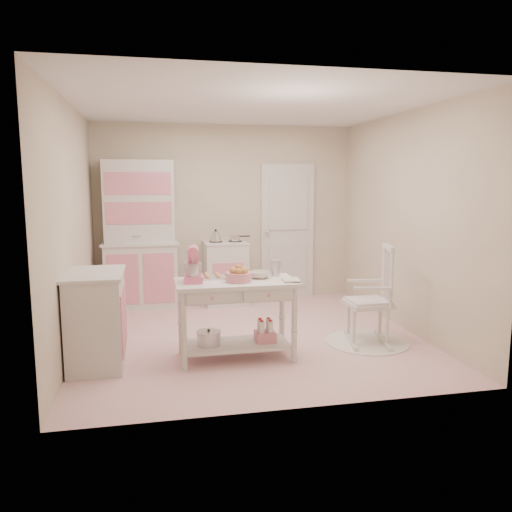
{
  "coord_description": "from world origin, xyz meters",
  "views": [
    {
      "loc": [
        -1.07,
        -5.48,
        1.78
      ],
      "look_at": [
        0.04,
        -0.17,
        0.97
      ],
      "focal_mm": 35.0,
      "sensor_mm": 36.0,
      "label": 1
    }
  ],
  "objects": [
    {
      "name": "lace_rug",
      "position": [
        1.23,
        -0.48,
        0.01
      ],
      "size": [
        0.92,
        0.92,
        0.01
      ],
      "primitive_type": "cylinder",
      "color": "white",
      "rests_on": "ground"
    },
    {
      "name": "room_shell",
      "position": [
        0.0,
        0.0,
        1.65
      ],
      "size": [
        3.84,
        3.84,
        2.62
      ],
      "color": "pink",
      "rests_on": "ground"
    },
    {
      "name": "hutch",
      "position": [
        -1.25,
        1.66,
        1.04
      ],
      "size": [
        1.06,
        0.5,
        2.08
      ],
      "primitive_type": "cube",
      "color": "silver",
      "rests_on": "ground"
    },
    {
      "name": "recipe_book",
      "position": [
        0.18,
        -0.79,
        0.81
      ],
      "size": [
        0.19,
        0.24,
        0.02
      ],
      "primitive_type": "imported",
      "rotation": [
        0.0,
        0.0,
        -0.1
      ],
      "color": "beige",
      "rests_on": "work_table"
    },
    {
      "name": "stove",
      "position": [
        -0.05,
        1.61,
        0.46
      ],
      "size": [
        0.62,
        0.57,
        0.92
      ],
      "primitive_type": "cube",
      "color": "silver",
      "rests_on": "ground"
    },
    {
      "name": "bread_basket",
      "position": [
        -0.25,
        -0.72,
        0.85
      ],
      "size": [
        0.25,
        0.25,
        0.09
      ],
      "primitive_type": "cylinder",
      "color": "pink",
      "rests_on": "work_table"
    },
    {
      "name": "stand_mixer",
      "position": [
        -0.69,
        -0.65,
        0.97
      ],
      "size": [
        0.22,
        0.3,
        0.34
      ],
      "primitive_type": "cube",
      "rotation": [
        0.0,
        0.0,
        -0.09
      ],
      "color": "pink",
      "rests_on": "work_table"
    },
    {
      "name": "rocking_chair",
      "position": [
        1.23,
        -0.48,
        0.55
      ],
      "size": [
        0.62,
        0.81,
        1.1
      ],
      "primitive_type": "cube",
      "rotation": [
        0.0,
        0.0,
        -0.22
      ],
      "color": "silver",
      "rests_on": "ground"
    },
    {
      "name": "mixing_bowl",
      "position": [
        -0.01,
        -0.59,
        0.83
      ],
      "size": [
        0.22,
        0.22,
        0.07
      ],
      "primitive_type": "imported",
      "color": "beige",
      "rests_on": "work_table"
    },
    {
      "name": "metal_pitcher",
      "position": [
        0.17,
        -0.51,
        0.89
      ],
      "size": [
        0.1,
        0.1,
        0.17
      ],
      "primitive_type": "cylinder",
      "color": "silver",
      "rests_on": "work_table"
    },
    {
      "name": "cookie_tray",
      "position": [
        -0.42,
        -0.49,
        0.81
      ],
      "size": [
        0.34,
        0.24,
        0.02
      ],
      "primitive_type": "cube",
      "color": "silver",
      "rests_on": "work_table"
    },
    {
      "name": "base_cabinet",
      "position": [
        -1.63,
        -0.58,
        0.46
      ],
      "size": [
        0.54,
        0.84,
        0.92
      ],
      "primitive_type": "cube",
      "color": "silver",
      "rests_on": "ground"
    },
    {
      "name": "work_table",
      "position": [
        -0.27,
        -0.67,
        0.4
      ],
      "size": [
        1.2,
        0.6,
        0.8
      ],
      "primitive_type": "cube",
      "color": "silver",
      "rests_on": "ground"
    },
    {
      "name": "door",
      "position": [
        0.95,
        1.87,
        1.02
      ],
      "size": [
        0.82,
        0.05,
        2.04
      ],
      "primitive_type": "cube",
      "color": "silver",
      "rests_on": "ground"
    }
  ]
}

